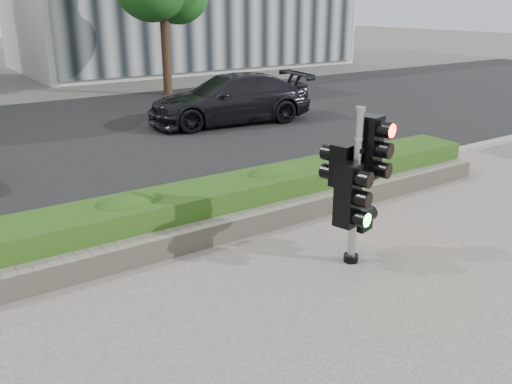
{
  "coord_description": "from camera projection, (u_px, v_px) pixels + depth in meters",
  "views": [
    {
      "loc": [
        -3.9,
        -4.84,
        3.56
      ],
      "look_at": [
        -0.23,
        0.6,
        1.25
      ],
      "focal_mm": 38.0,
      "sensor_mm": 36.0,
      "label": 1
    }
  ],
  "objects": [
    {
      "name": "ground",
      "position": [
        297.0,
        292.0,
        7.03
      ],
      "size": [
        120.0,
        120.0,
        0.0
      ],
      "primitive_type": "plane",
      "color": "#51514C",
      "rests_on": "ground"
    },
    {
      "name": "road",
      "position": [
        72.0,
        139.0,
        14.84
      ],
      "size": [
        60.0,
        13.0,
        0.02
      ],
      "primitive_type": "cube",
      "color": "black",
      "rests_on": "ground"
    },
    {
      "name": "curb",
      "position": [
        186.0,
        214.0,
        9.47
      ],
      "size": [
        60.0,
        0.25,
        0.12
      ],
      "primitive_type": "cube",
      "color": "gray",
      "rests_on": "ground"
    },
    {
      "name": "stone_wall",
      "position": [
        222.0,
        230.0,
        8.45
      ],
      "size": [
        12.0,
        0.32,
        0.34
      ],
      "primitive_type": "cube",
      "color": "gray",
      "rests_on": "sidewalk"
    },
    {
      "name": "hedge",
      "position": [
        201.0,
        207.0,
        8.9
      ],
      "size": [
        12.0,
        1.0,
        0.68
      ],
      "primitive_type": "cube",
      "color": "#417C26",
      "rests_on": "sidewalk"
    },
    {
      "name": "traffic_signal",
      "position": [
        355.0,
        179.0,
        7.43
      ],
      "size": [
        0.81,
        0.68,
        2.24
      ],
      "rotation": [
        0.0,
        0.0,
        0.26
      ],
      "color": "black",
      "rests_on": "sidewalk"
    },
    {
      "name": "car_dark",
      "position": [
        230.0,
        99.0,
        16.58
      ],
      "size": [
        5.3,
        2.7,
        1.47
      ],
      "primitive_type": "imported",
      "rotation": [
        0.0,
        0.0,
        -1.7
      ],
      "color": "black",
      "rests_on": "road"
    }
  ]
}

